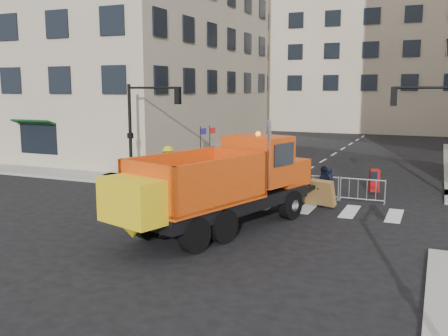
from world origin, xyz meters
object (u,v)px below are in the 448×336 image
at_px(plow_truck, 221,182).
at_px(cop_c, 324,186).
at_px(cop_b, 275,182).
at_px(worker, 168,164).
at_px(cop_a, 328,185).
at_px(newspaper_box, 374,180).

xyz_separation_m(plow_truck, cop_c, (2.70, 5.15, -0.87)).
distance_m(plow_truck, cop_b, 5.78).
bearing_deg(worker, cop_b, -39.08).
bearing_deg(cop_a, newspaper_box, -147.23).
bearing_deg(cop_a, cop_c, 59.39).
relative_size(cop_b, newspaper_box, 1.51).
distance_m(cop_a, cop_b, 2.45).
xyz_separation_m(cop_c, worker, (-8.89, 1.88, 0.21)).
xyz_separation_m(cop_a, cop_b, (-2.45, -0.10, -0.02)).
height_order(cop_b, worker, worker).
xyz_separation_m(cop_a, newspaper_box, (1.69, 2.90, -0.15)).
bearing_deg(newspaper_box, worker, 168.77).
bearing_deg(cop_b, cop_c, -179.32).
relative_size(plow_truck, newspaper_box, 9.71).
bearing_deg(cop_c, plow_truck, -11.12).
bearing_deg(plow_truck, cop_b, 14.57).
height_order(worker, newspaper_box, worker).
bearing_deg(plow_truck, cop_c, -10.19).
relative_size(plow_truck, cop_a, 6.28).
height_order(cop_a, cop_b, cop_a).
height_order(plow_truck, cop_b, plow_truck).
relative_size(plow_truck, cop_b, 6.42).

